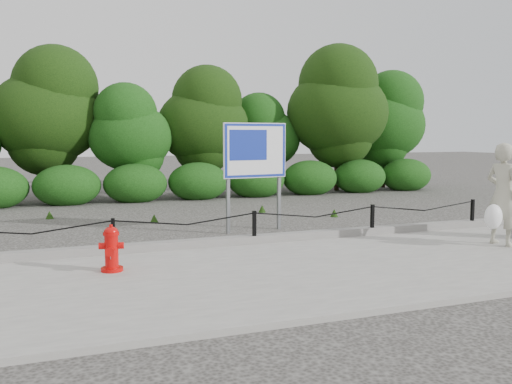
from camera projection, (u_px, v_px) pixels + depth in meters
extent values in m
plane|color=#2D2B28|center=(254.00, 248.00, 9.88)|extent=(90.00, 90.00, 0.00)
cube|color=gray|center=(302.00, 271.00, 8.02)|extent=(14.00, 4.00, 0.08)
cube|color=slate|center=(253.00, 239.00, 9.91)|extent=(14.00, 0.22, 0.14)
cube|color=black|center=(113.00, 236.00, 8.96)|extent=(0.06, 0.06, 0.60)
cube|color=black|center=(254.00, 227.00, 9.84)|extent=(0.06, 0.06, 0.60)
cube|color=black|center=(372.00, 220.00, 10.72)|extent=(0.06, 0.06, 0.60)
cube|color=black|center=(472.00, 213.00, 11.61)|extent=(0.06, 0.06, 0.60)
cylinder|color=black|center=(31.00, 228.00, 8.50)|extent=(2.50, 0.02, 0.02)
cylinder|color=black|center=(187.00, 219.00, 9.38)|extent=(2.50, 0.02, 0.02)
cylinder|color=black|center=(316.00, 212.00, 10.26)|extent=(2.50, 0.02, 0.02)
cylinder|color=black|center=(425.00, 206.00, 11.14)|extent=(2.50, 0.02, 0.02)
cylinder|color=black|center=(48.00, 162.00, 17.27)|extent=(0.18, 0.18, 2.37)
ellipsoid|color=#274911|center=(46.00, 110.00, 17.09)|extent=(3.51, 3.04, 3.80)
cylinder|color=black|center=(132.00, 171.00, 17.43)|extent=(0.18, 0.18, 1.80)
ellipsoid|color=#274911|center=(131.00, 131.00, 17.30)|extent=(2.67, 2.31, 2.89)
cylinder|color=black|center=(203.00, 163.00, 18.67)|extent=(0.18, 0.18, 2.15)
ellipsoid|color=#274911|center=(203.00, 119.00, 18.51)|extent=(3.18, 2.75, 3.44)
cylinder|color=black|center=(266.00, 167.00, 19.94)|extent=(0.18, 0.18, 1.74)
ellipsoid|color=#274911|center=(266.00, 134.00, 19.82)|extent=(2.58, 2.23, 2.79)
cylinder|color=black|center=(337.00, 155.00, 20.04)|extent=(0.18, 0.18, 2.60)
ellipsoid|color=#274911|center=(338.00, 106.00, 19.85)|extent=(3.85, 3.33, 4.16)
cylinder|color=black|center=(383.00, 159.00, 21.24)|extent=(0.18, 0.18, 2.22)
ellipsoid|color=#274911|center=(384.00, 119.00, 21.08)|extent=(3.28, 2.84, 3.55)
cylinder|color=#C40807|center=(112.00, 269.00, 7.87)|extent=(0.38, 0.38, 0.05)
cylinder|color=#C40807|center=(112.00, 251.00, 7.84)|extent=(0.23, 0.23, 0.48)
cylinder|color=#C40807|center=(111.00, 234.00, 7.82)|extent=(0.28, 0.28, 0.04)
ellipsoid|color=#C40807|center=(111.00, 232.00, 7.81)|extent=(0.24, 0.24, 0.15)
cylinder|color=#C40807|center=(111.00, 226.00, 7.80)|extent=(0.06, 0.06, 0.04)
cylinder|color=#C40807|center=(102.00, 246.00, 7.82)|extent=(0.11, 0.12, 0.10)
cylinder|color=#C40807|center=(121.00, 245.00, 7.85)|extent=(0.11, 0.12, 0.10)
cylinder|color=#C40807|center=(110.00, 251.00, 7.70)|extent=(0.15, 0.13, 0.13)
cylinder|color=slate|center=(111.00, 256.00, 7.73)|extent=(0.01, 0.05, 0.10)
imported|color=#A5A38E|center=(503.00, 194.00, 9.66)|extent=(0.55, 0.73, 1.83)
ellipsoid|color=white|center=(493.00, 217.00, 9.44)|extent=(0.33, 0.26, 0.44)
cube|color=slate|center=(228.00, 179.00, 11.19)|extent=(0.07, 0.07, 2.30)
cube|color=slate|center=(279.00, 177.00, 11.73)|extent=(0.07, 0.07, 2.30)
cube|color=white|center=(255.00, 150.00, 11.35)|extent=(1.44, 0.20, 1.15)
cube|color=#152B9A|center=(256.00, 150.00, 11.33)|extent=(1.40, 0.15, 1.12)
cube|color=#152B9A|center=(248.00, 145.00, 11.23)|extent=(0.86, 0.09, 0.63)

